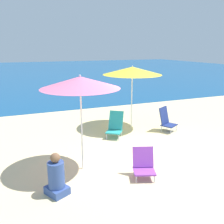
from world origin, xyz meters
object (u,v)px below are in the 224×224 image
(beach_umbrella_yellow, at_px, (132,71))
(beach_chair_navy, at_px, (166,120))
(person_seated_near, at_px, (56,178))
(beach_chair_purple, at_px, (144,164))
(beach_chair_teal, at_px, (115,125))
(beach_umbrella_pink, at_px, (80,82))

(beach_umbrella_yellow, distance_m, beach_chair_navy, 2.08)
(person_seated_near, bearing_deg, beach_umbrella_yellow, 18.37)
(beach_chair_navy, relative_size, person_seated_near, 0.95)
(beach_chair_purple, relative_size, beach_chair_teal, 0.80)
(beach_chair_navy, bearing_deg, beach_umbrella_yellow, 108.87)
(beach_umbrella_pink, relative_size, beach_umbrella_yellow, 1.02)
(beach_chair_teal, height_order, person_seated_near, person_seated_near)
(beach_chair_teal, bearing_deg, beach_umbrella_yellow, 74.09)
(beach_chair_navy, height_order, beach_chair_teal, beach_chair_navy)
(person_seated_near, bearing_deg, beach_chair_navy, 3.47)
(beach_umbrella_pink, distance_m, person_seated_near, 2.10)
(beach_chair_purple, relative_size, person_seated_near, 0.74)
(beach_chair_purple, height_order, beach_chair_teal, beach_chair_teal)
(beach_umbrella_yellow, xyz_separation_m, beach_chair_teal, (-0.95, -0.71, -1.68))
(beach_chair_purple, bearing_deg, beach_chair_navy, 67.17)
(beach_chair_navy, relative_size, beach_chair_teal, 1.02)
(beach_umbrella_pink, distance_m, beach_umbrella_yellow, 3.55)
(beach_umbrella_pink, xyz_separation_m, person_seated_near, (-0.78, -0.86, -1.75))
(beach_chair_navy, distance_m, beach_chair_purple, 3.40)
(beach_chair_navy, height_order, beach_chair_purple, beach_chair_navy)
(beach_umbrella_pink, relative_size, person_seated_near, 2.57)
(beach_umbrella_yellow, xyz_separation_m, person_seated_near, (-3.34, -3.33, -1.71))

